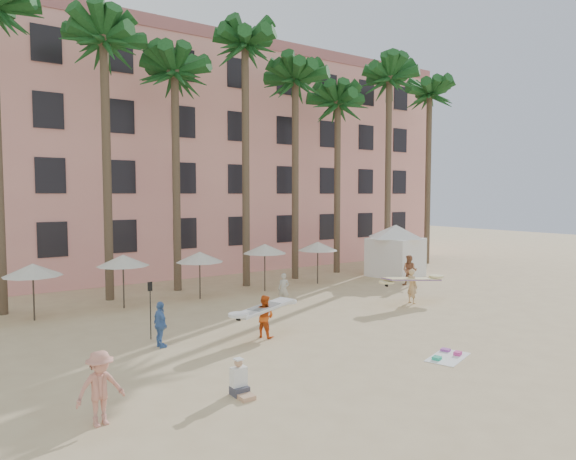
# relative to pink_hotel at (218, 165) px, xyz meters

# --- Properties ---
(ground) EXTENTS (120.00, 120.00, 0.00)m
(ground) POSITION_rel_pink_hotel_xyz_m (-7.00, -26.00, -8.00)
(ground) COLOR #D1B789
(ground) RESTS_ON ground
(pink_hotel) EXTENTS (35.00, 14.00, 16.00)m
(pink_hotel) POSITION_rel_pink_hotel_xyz_m (0.00, 0.00, 0.00)
(pink_hotel) COLOR #FDA79A
(pink_hotel) RESTS_ON ground
(palm_row) EXTENTS (44.40, 5.40, 16.30)m
(palm_row) POSITION_rel_pink_hotel_xyz_m (-6.49, -11.00, 4.97)
(palm_row) COLOR brown
(palm_row) RESTS_ON ground
(umbrella_row) EXTENTS (22.50, 2.70, 2.73)m
(umbrella_row) POSITION_rel_pink_hotel_xyz_m (-10.00, -13.50, -5.67)
(umbrella_row) COLOR #332B23
(umbrella_row) RESTS_ON ground
(cabana) EXTENTS (5.23, 5.23, 3.50)m
(cabana) POSITION_rel_pink_hotel_xyz_m (6.15, -14.09, -5.93)
(cabana) COLOR white
(cabana) RESTS_ON ground
(beach_towel) EXTENTS (2.02, 1.52, 0.14)m
(beach_towel) POSITION_rel_pink_hotel_xyz_m (-5.23, -27.27, -7.97)
(beach_towel) COLOR white
(beach_towel) RESTS_ON ground
(carrier_yellow) EXTENTS (3.49, 0.98, 1.77)m
(carrier_yellow) POSITION_rel_pink_hotel_xyz_m (0.43, -20.64, -6.99)
(carrier_yellow) COLOR tan
(carrier_yellow) RESTS_ON ground
(carrier_white) EXTENTS (3.02, 1.58, 1.66)m
(carrier_white) POSITION_rel_pink_hotel_xyz_m (-9.08, -21.64, -7.10)
(carrier_white) COLOR #E15817
(carrier_white) RESTS_ON ground
(beachgoers) EXTENTS (21.64, 9.62, 1.87)m
(beachgoers) POSITION_rel_pink_hotel_xyz_m (-7.95, -21.21, -7.11)
(beachgoers) COLOR tan
(beachgoers) RESTS_ON ground
(paddle) EXTENTS (0.18, 0.04, 2.23)m
(paddle) POSITION_rel_pink_hotel_xyz_m (-12.82, -19.41, -6.59)
(paddle) COLOR black
(paddle) RESTS_ON ground
(seated_man) EXTENTS (0.45, 0.78, 1.01)m
(seated_man) POSITION_rel_pink_hotel_xyz_m (-12.71, -26.14, -7.65)
(seated_man) COLOR #3F3F4C
(seated_man) RESTS_ON ground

